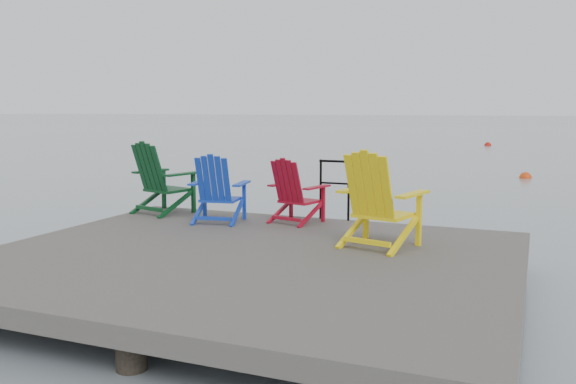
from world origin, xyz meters
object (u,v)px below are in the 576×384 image
at_px(buoy_a, 525,178).
at_px(chair_green, 160,178).
at_px(buoy_b, 488,146).
at_px(chair_yellow, 378,199).
at_px(chair_blue, 217,189).
at_px(handrail, 335,184).
at_px(chair_red, 295,191).

bearing_deg(buoy_a, chair_green, -112.95).
bearing_deg(buoy_b, chair_yellow, -88.11).
distance_m(chair_blue, chair_yellow, 2.65).
relative_size(chair_green, buoy_a, 2.95).
xyz_separation_m(handrail, chair_red, (-0.45, -0.47, -0.07)).
height_order(chair_blue, chair_red, chair_blue).
distance_m(chair_blue, chair_red, 1.13).
height_order(chair_blue, chair_yellow, chair_yellow).
distance_m(chair_green, buoy_a, 13.37).
relative_size(chair_blue, chair_red, 1.06).
xyz_separation_m(handrail, buoy_a, (2.47, 11.74, -1.04)).
xyz_separation_m(buoy_a, buoy_b, (-2.43, 17.27, 0.00)).
relative_size(chair_yellow, buoy_a, 3.03).
bearing_deg(chair_blue, chair_red, 10.12).
distance_m(chair_red, chair_yellow, 1.87).
xyz_separation_m(handrail, buoy_b, (0.04, 29.02, -1.04)).
bearing_deg(chair_yellow, buoy_a, 97.66).
bearing_deg(chair_blue, handrail, 19.19).
relative_size(chair_green, chair_blue, 1.13).
xyz_separation_m(chair_yellow, buoy_b, (-1.01, 30.59, -1.08)).
distance_m(chair_yellow, buoy_a, 13.43).
bearing_deg(chair_red, buoy_a, 90.97).
relative_size(handrail, buoy_b, 2.20).
bearing_deg(chair_green, chair_red, 16.41).
bearing_deg(chair_red, chair_green, -164.14).
relative_size(chair_yellow, buoy_b, 2.82).
distance_m(chair_green, chair_red, 2.27).
bearing_deg(buoy_a, chair_blue, -107.49).
xyz_separation_m(chair_red, chair_yellow, (1.51, -1.10, 0.11)).
bearing_deg(chair_yellow, handrail, 137.60).
relative_size(buoy_a, buoy_b, 0.93).
relative_size(chair_green, chair_red, 1.20).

